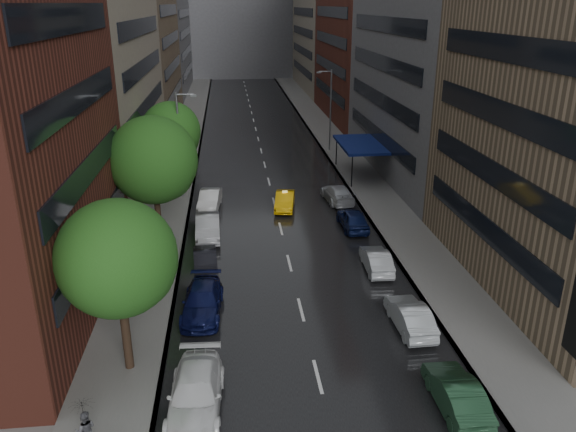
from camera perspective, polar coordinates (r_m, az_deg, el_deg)
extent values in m
cube|color=black|center=(69.01, -2.95, 7.45)|extent=(14.00, 140.00, 0.01)
cube|color=gray|center=(69.11, -10.48, 7.21)|extent=(4.00, 140.00, 0.15)
cube|color=gray|center=(70.05, 4.48, 7.67)|extent=(4.00, 140.00, 0.15)
cube|color=#937A5B|center=(81.99, -14.70, 16.74)|extent=(8.00, 28.00, 22.00)
cube|color=slate|center=(56.35, 13.77, 16.25)|extent=(8.00, 28.00, 24.00)
cube|color=gray|center=(112.61, 3.64, 19.81)|extent=(8.00, 32.00, 28.00)
cube|color=slate|center=(135.09, -4.88, 20.79)|extent=(40.00, 14.00, 32.00)
cylinder|color=#382619|center=(26.81, -16.20, -10.78)|extent=(0.40, 0.40, 4.56)
sphere|color=#1E5116|center=(25.23, -16.97, -4.13)|extent=(5.21, 5.21, 5.21)
cylinder|color=#382619|center=(38.97, -13.06, 0.14)|extent=(0.40, 0.40, 5.09)
sphere|color=#1E5116|center=(37.83, -13.53, 5.55)|extent=(5.81, 5.81, 5.81)
cylinder|color=#382619|center=(50.74, -11.54, 4.73)|extent=(0.40, 0.40, 4.48)
sphere|color=#1E5116|center=(49.94, -11.82, 8.43)|extent=(5.12, 5.12, 5.12)
imported|color=yellow|center=(46.25, -0.32, 1.57)|extent=(2.15, 4.41, 1.39)
imported|color=white|center=(24.72, -9.36, -17.37)|extent=(2.46, 5.50, 1.57)
imported|color=#0D1240|center=(31.28, -8.68, -8.55)|extent=(2.39, 5.20, 1.47)
imported|color=black|center=(35.84, -8.39, -4.64)|extent=(1.69, 4.20, 1.36)
imported|color=#AAABB0|center=(40.98, -8.16, -1.09)|extent=(1.81, 4.90, 1.60)
imported|color=silver|center=(46.73, -7.95, 1.65)|extent=(2.05, 4.71, 1.51)
imported|color=#1C3F26|center=(25.46, 16.75, -16.90)|extent=(1.59, 4.52, 1.49)
imported|color=#B4BBBF|center=(30.29, 12.30, -9.89)|extent=(1.66, 4.46, 1.46)
imported|color=#B1B6BB|center=(36.14, 8.97, -4.42)|extent=(1.62, 4.26, 1.39)
imported|color=#0F1947|center=(42.39, 6.60, -0.30)|extent=(1.91, 4.54, 1.53)
imported|color=#B3B7BE|center=(48.05, 5.04, 2.28)|extent=(2.51, 5.18, 1.45)
imported|color=#525257|center=(23.80, -19.87, -19.75)|extent=(0.86, 0.71, 1.60)
imported|color=black|center=(23.27, -20.14, -18.15)|extent=(0.96, 0.98, 0.88)
cylinder|color=gray|center=(48.57, -10.95, 7.00)|extent=(0.18, 0.18, 9.00)
cube|color=gray|center=(47.66, -9.59, 11.98)|extent=(0.50, 0.22, 0.16)
cylinder|color=gray|center=(64.09, 4.34, 10.62)|extent=(0.18, 0.18, 9.00)
cube|color=gray|center=(63.25, 3.15, 14.36)|extent=(0.50, 0.22, 0.16)
cube|color=navy|center=(55.06, 7.38, 7.22)|extent=(4.00, 8.00, 0.25)
cylinder|color=black|center=(51.51, 6.52, 4.58)|extent=(0.12, 0.12, 3.00)
cylinder|color=black|center=(58.69, 4.94, 6.65)|extent=(0.12, 0.12, 3.00)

